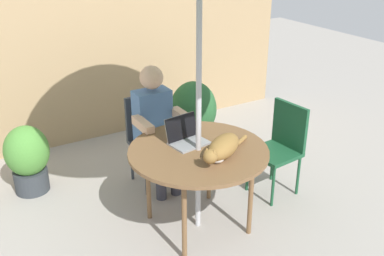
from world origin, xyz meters
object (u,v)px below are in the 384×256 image
Objects in this scene: chair_occupied at (149,133)px; person_seated at (156,122)px; patio_table at (198,155)px; potted_plant_by_chair at (28,157)px; laptop at (185,135)px; potted_plant_near_fence at (193,113)px; cat at (222,148)px; chair_empty at (281,142)px.

chair_occupied is 0.23m from person_seated.
chair_occupied is at bearing 90.00° from patio_table.
person_seated is at bearing 90.00° from patio_table.
patio_table is at bearing -50.06° from potted_plant_by_chair.
person_seated reaches higher than patio_table.
laptop is 1.38m from potted_plant_near_fence.
cat is (0.11, -0.39, 0.02)m from laptop.
patio_table is 1.00m from chair_empty.
person_seated is 0.99m from cat.
potted_plant_near_fence is at bearing 102.42° from chair_empty.
laptop is 0.49× the size of potted_plant_by_chair.
potted_plant_near_fence is (0.72, 1.28, -0.24)m from patio_table.
chair_occupied reaches higher than potted_plant_near_fence.
patio_table is 1.75m from potted_plant_by_chair.
potted_plant_near_fence is (0.72, 0.36, -0.07)m from chair_occupied.
chair_occupied reaches higher than potted_plant_by_chair.
chair_occupied is at bearing -153.50° from potted_plant_near_fence.
potted_plant_near_fence is at bearing -1.10° from potted_plant_by_chair.
person_seated is at bearing 94.79° from cat.
chair_empty is 1.22m from potted_plant_near_fence.
potted_plant_by_chair is (-2.09, 1.22, -0.15)m from chair_empty.
chair_empty reaches higher than potted_plant_by_chair.
chair_empty is 1.30× the size of potted_plant_by_chair.
chair_occupied is 1.18m from cat.
chair_occupied is at bearing 139.95° from chair_empty.
potted_plant_by_chair is (-1.82, 0.04, -0.08)m from potted_plant_near_fence.
cat is (-0.90, -0.31, 0.30)m from chair_empty.
chair_occupied is 1.00× the size of chair_empty.
potted_plant_by_chair is (-1.08, 1.14, -0.44)m from laptop.
person_seated is 1.80× the size of potted_plant_by_chair.
potted_plant_by_chair is at bearing 153.42° from person_seated.
chair_empty is 1.49× the size of cat.
laptop is (-0.02, -0.59, 0.11)m from person_seated.
potted_plant_near_fence is 1.20× the size of potted_plant_by_chair.
person_seated is at bearing -144.37° from potted_plant_near_fence.
potted_plant_near_fence is (0.64, 1.50, -0.38)m from cat.
chair_empty reaches higher than potted_plant_near_fence.
potted_plant_by_chair is at bearing 129.94° from patio_table.
patio_table is at bearing -90.00° from chair_occupied.
person_seated is (-0.00, 0.77, 0.00)m from patio_table.
cat reaches higher than potted_plant_by_chair.
patio_table is 1.92× the size of cat.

